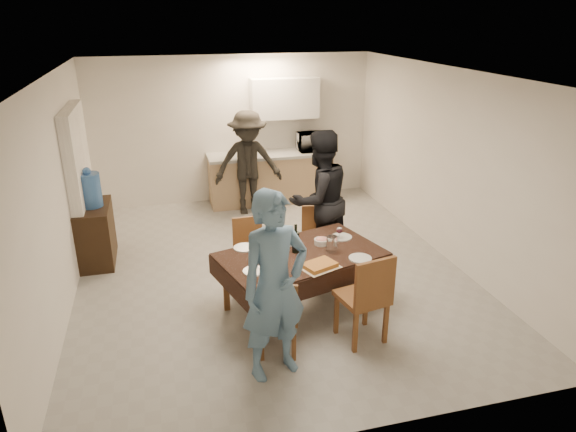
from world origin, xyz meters
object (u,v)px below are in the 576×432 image
object	(u,v)px
water_pitcher	(332,244)
person_near	(275,287)
wine_bottle	(296,238)
dining_table	(301,256)
water_jug	(89,190)
person_kitchen	(248,163)
console	(96,234)
person_far	(319,200)
savoury_tart	(320,265)
microwave	(314,142)

from	to	relation	value
water_pitcher	person_near	bearing A→B (deg)	-131.99
wine_bottle	person_near	xyz separation A→B (m)	(-0.50, -1.10, 0.05)
dining_table	water_jug	distance (m)	3.08
water_pitcher	person_kitchen	distance (m)	3.31
dining_table	wine_bottle	xyz separation A→B (m)	(-0.05, 0.05, 0.20)
water_pitcher	console	bearing A→B (deg)	144.81
dining_table	person_far	distance (m)	1.21
dining_table	savoury_tart	bearing A→B (deg)	-91.14
water_jug	person_kitchen	xyz separation A→B (m)	(2.39, 1.34, -0.16)
person_kitchen	person_far	bearing A→B (deg)	-75.57
dining_table	person_near	world-z (taller)	person_near
console	microwave	size ratio (longest dim) A/B	1.50
dining_table	wine_bottle	bearing A→B (deg)	119.11
wine_bottle	person_far	size ratio (longest dim) A/B	0.18
wine_bottle	person_kitchen	xyz separation A→B (m)	(0.04, 3.18, 0.01)
savoury_tart	person_kitchen	distance (m)	3.62
dining_table	water_jug	xyz separation A→B (m)	(-2.41, 1.89, 0.37)
person_kitchen	console	bearing A→B (deg)	-150.75
water_pitcher	microwave	world-z (taller)	microwave
dining_table	console	xyz separation A→B (m)	(-2.41, 1.89, -0.26)
console	water_jug	size ratio (longest dim) A/B	1.93
microwave	person_near	distance (m)	5.08
console	person_far	xyz separation A→B (m)	(2.96, -0.84, 0.53)
person_near	person_kitchen	world-z (taller)	person_near
water_jug	person_far	size ratio (longest dim) A/B	0.24
water_jug	wine_bottle	distance (m)	3.00
water_jug	console	bearing A→B (deg)	0.00
wine_bottle	water_pitcher	distance (m)	0.42
person_kitchen	water_pitcher	bearing A→B (deg)	-83.71
water_jug	water_pitcher	bearing A→B (deg)	-35.19
person_kitchen	dining_table	bearing A→B (deg)	-89.79
person_kitchen	water_jug	bearing A→B (deg)	-150.75
dining_table	microwave	xyz separation A→B (m)	(1.29, 3.68, 0.40)
wine_bottle	person_near	world-z (taller)	person_near
person_far	savoury_tart	bearing A→B (deg)	52.98
console	person_far	world-z (taller)	person_far
water_pitcher	savoury_tart	size ratio (longest dim) A/B	0.48
console	microwave	xyz separation A→B (m)	(3.70, 1.79, 0.66)
console	person_kitchen	bearing A→B (deg)	29.25
water_jug	person_near	distance (m)	3.48
savoury_tart	microwave	distance (m)	4.25
dining_table	microwave	world-z (taller)	microwave
savoury_tart	person_kitchen	size ratio (longest dim) A/B	0.23
person_near	water_jug	bearing A→B (deg)	105.46
water_pitcher	person_kitchen	world-z (taller)	person_kitchen
water_pitcher	wine_bottle	bearing A→B (deg)	165.96
water_jug	microwave	xyz separation A→B (m)	(3.70, 1.79, 0.03)
water_jug	water_pitcher	size ratio (longest dim) A/B	2.39
console	microwave	distance (m)	4.16
microwave	person_kitchen	xyz separation A→B (m)	(-1.31, -0.45, -0.19)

